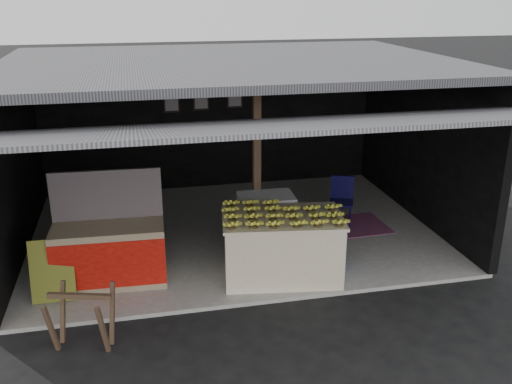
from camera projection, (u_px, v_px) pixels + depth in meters
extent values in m
plane|color=black|center=(265.00, 304.00, 7.83)|extent=(80.00, 80.00, 0.00)
cube|color=gray|center=(233.00, 231.00, 10.12)|extent=(7.00, 5.00, 0.06)
cube|color=black|center=(211.00, 119.00, 11.91)|extent=(7.00, 0.15, 2.90)
cube|color=black|center=(11.00, 163.00, 8.90)|extent=(0.15, 5.00, 2.90)
cube|color=black|center=(422.00, 139.00, 10.32)|extent=(0.15, 5.00, 2.90)
cube|color=#232326|center=(230.00, 63.00, 9.12)|extent=(7.20, 5.20, 0.12)
cube|color=#232326|center=(287.00, 125.00, 6.03)|extent=(7.40, 2.47, 0.48)
cube|color=brown|center=(257.00, 161.00, 9.13)|extent=(0.12, 0.12, 2.85)
cube|color=white|center=(282.00, 248.00, 8.33)|extent=(1.79, 1.23, 0.91)
cube|color=white|center=(282.00, 218.00, 8.17)|extent=(1.86, 1.30, 0.04)
cube|color=white|center=(266.00, 223.00, 9.14)|extent=(0.88, 0.60, 0.96)
cube|color=navy|center=(271.00, 228.00, 8.85)|extent=(0.67, 0.04, 0.29)
cube|color=#B21414|center=(271.00, 247.00, 8.96)|extent=(0.43, 0.03, 0.10)
cube|color=#998466|center=(110.00, 254.00, 8.16)|extent=(1.59, 0.75, 0.88)
cube|color=red|center=(110.00, 266.00, 7.83)|extent=(1.56, 0.09, 0.69)
cube|color=white|center=(109.00, 266.00, 7.83)|extent=(0.53, 0.03, 0.18)
cube|color=#181D48|center=(106.00, 195.00, 8.15)|extent=(1.57, 0.12, 0.73)
cube|color=black|center=(52.00, 271.00, 7.70)|extent=(0.58, 0.25, 0.85)
cube|color=brown|center=(51.00, 329.00, 6.60)|extent=(0.12, 0.29, 0.74)
cube|color=brown|center=(103.00, 330.00, 6.57)|extent=(0.12, 0.29, 0.74)
cube|color=brown|center=(63.00, 312.00, 6.95)|extent=(0.12, 0.29, 0.74)
cube|color=brown|center=(112.00, 313.00, 6.92)|extent=(0.12, 0.29, 0.74)
cube|color=brown|center=(79.00, 296.00, 6.65)|extent=(0.75, 0.26, 0.06)
cylinder|color=#0D1498|center=(335.00, 251.00, 8.73)|extent=(0.33, 0.33, 0.48)
cylinder|color=#0C0A37|center=(331.00, 217.00, 10.09)|extent=(0.03, 0.03, 0.43)
cylinder|color=#0C0A37|center=(350.00, 218.00, 10.04)|extent=(0.03, 0.03, 0.43)
cylinder|color=#0C0A37|center=(332.00, 210.00, 10.40)|extent=(0.03, 0.03, 0.43)
cylinder|color=#0C0A37|center=(350.00, 211.00, 10.34)|extent=(0.03, 0.03, 0.43)
cube|color=#0C0A37|center=(341.00, 203.00, 10.14)|extent=(0.54, 0.54, 0.04)
cube|color=#0C0A37|center=(342.00, 187.00, 10.24)|extent=(0.40, 0.19, 0.44)
cube|color=#6A174D|center=(344.00, 226.00, 10.21)|extent=(1.55, 1.07, 0.01)
cube|color=black|center=(172.00, 102.00, 11.52)|extent=(0.32, 0.03, 0.42)
cube|color=#4C4C59|center=(172.00, 102.00, 11.50)|extent=(0.26, 0.02, 0.34)
cube|color=black|center=(201.00, 100.00, 11.63)|extent=(0.32, 0.03, 0.42)
cube|color=#4C4C59|center=(201.00, 100.00, 11.62)|extent=(0.26, 0.02, 0.34)
cube|color=black|center=(235.00, 98.00, 11.77)|extent=(0.32, 0.03, 0.42)
cube|color=#4C4C59|center=(235.00, 98.00, 11.75)|extent=(0.26, 0.02, 0.34)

